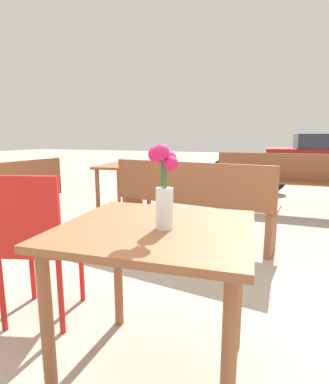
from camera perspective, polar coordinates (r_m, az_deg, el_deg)
ground_plane at (r=1.64m, az=-1.36°, el=-31.40°), size 40.00×40.00×0.00m
table_front at (r=1.31m, az=-1.47°, el=-11.24°), size 0.86×0.81×0.72m
flower_vase at (r=1.18m, az=-0.08°, el=0.56°), size 0.12×0.11×0.34m
cafe_chair at (r=1.87m, az=-23.49°, el=-8.16°), size 0.51×0.51×0.90m
bench_near at (r=3.39m, az=-28.66°, el=-1.70°), size 0.42×1.45×0.85m
bench_middle at (r=4.77m, az=21.53°, el=2.33°), size 1.94×0.42×0.85m
bench_far at (r=3.06m, az=5.23°, el=-1.42°), size 1.69×0.54×0.85m
table_back at (r=3.93m, az=-6.23°, el=3.55°), size 0.90×0.95×0.73m
bicycle at (r=6.28m, az=15.40°, el=3.17°), size 1.55×0.44×0.73m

